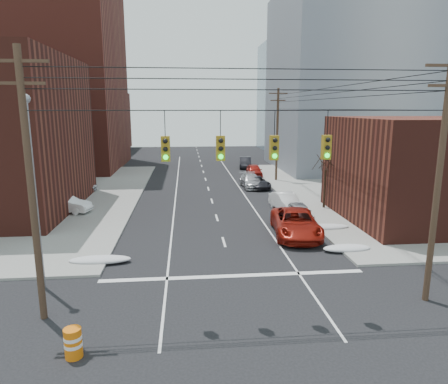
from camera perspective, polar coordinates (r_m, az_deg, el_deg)
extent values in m
plane|color=black|center=(15.86, 4.43, -21.34)|extent=(160.00, 160.00, 0.00)
cube|color=maroon|center=(65.08, -25.97, 16.29)|extent=(24.00, 20.00, 30.00)
cube|color=#4B1D16|center=(90.24, -20.95, 9.39)|extent=(22.00, 18.00, 12.00)
cube|color=gray|center=(62.18, 18.24, 14.81)|extent=(22.00, 20.00, 25.00)
cube|color=gray|center=(87.19, 12.46, 13.11)|extent=(20.00, 18.00, 22.00)
cube|color=#4B1D16|center=(35.82, 29.33, 2.83)|extent=(16.00, 12.00, 8.00)
cylinder|color=#473323|center=(17.47, -25.81, 0.18)|extent=(0.28, 0.28, 11.00)
cube|color=#473323|center=(17.27, -27.33, 16.32)|extent=(2.20, 0.12, 0.12)
cube|color=#473323|center=(17.20, -27.07, 13.68)|extent=(1.80, 0.12, 0.12)
cylinder|color=#473323|center=(19.67, 28.27, 1.14)|extent=(0.28, 0.28, 11.00)
cylinder|color=#473323|center=(48.41, 7.60, 7.99)|extent=(0.28, 0.28, 11.00)
cube|color=#473323|center=(48.34, 7.76, 13.79)|extent=(2.20, 0.12, 0.12)
cube|color=#473323|center=(48.32, 7.74, 12.85)|extent=(1.80, 0.12, 0.12)
cylinder|color=black|center=(16.24, 3.08, 11.57)|extent=(17.00, 0.04, 0.04)
cylinder|color=black|center=(16.09, -8.45, 9.68)|extent=(0.03, 0.03, 1.00)
cube|color=olive|center=(16.16, -8.34, 6.13)|extent=(0.35, 0.30, 1.00)
sphere|color=black|center=(15.96, -8.41, 7.22)|extent=(0.20, 0.20, 0.20)
sphere|color=black|center=(15.99, -8.37, 6.07)|extent=(0.20, 0.20, 0.20)
sphere|color=#0CE526|center=(16.02, -8.34, 4.93)|extent=(0.20, 0.20, 0.20)
cylinder|color=black|center=(16.13, -0.51, 9.81)|extent=(0.03, 0.03, 1.00)
cube|color=olive|center=(16.20, -0.50, 6.27)|extent=(0.35, 0.30, 1.00)
sphere|color=black|center=(16.00, -0.45, 7.35)|extent=(0.20, 0.20, 0.20)
sphere|color=black|center=(16.03, -0.45, 6.21)|extent=(0.20, 0.20, 0.20)
sphere|color=#0CE526|center=(16.07, -0.45, 5.08)|extent=(0.20, 0.20, 0.20)
cylinder|color=black|center=(16.47, 7.25, 9.76)|extent=(0.03, 0.03, 1.00)
cube|color=olive|center=(16.54, 7.16, 6.29)|extent=(0.35, 0.30, 1.00)
sphere|color=black|center=(16.34, 7.32, 7.35)|extent=(0.20, 0.20, 0.20)
sphere|color=black|center=(16.37, 7.29, 6.24)|extent=(0.20, 0.20, 0.20)
sphere|color=#0CE526|center=(16.41, 7.26, 5.12)|extent=(0.20, 0.20, 0.20)
cylinder|color=black|center=(17.09, 14.57, 9.55)|extent=(0.03, 0.03, 1.00)
cube|color=olive|center=(17.15, 14.39, 6.21)|extent=(0.35, 0.30, 1.00)
sphere|color=black|center=(16.97, 14.64, 7.23)|extent=(0.20, 0.20, 0.20)
sphere|color=black|center=(16.99, 14.59, 6.15)|extent=(0.20, 0.20, 0.20)
sphere|color=#0CE526|center=(17.03, 14.53, 5.08)|extent=(0.20, 0.20, 0.20)
cylinder|color=gray|center=(20.76, -25.35, -0.91)|extent=(0.18, 0.18, 9.00)
sphere|color=gray|center=(20.34, -26.52, 11.84)|extent=(0.44, 0.44, 0.44)
cylinder|color=black|center=(35.85, 14.18, 0.35)|extent=(0.20, 0.20, 3.50)
cylinder|color=black|center=(35.72, 14.88, 4.05)|extent=(0.27, 0.82, 1.19)
cylinder|color=black|center=(36.07, 14.40, 4.29)|extent=(1.17, 0.54, 1.38)
cylinder|color=black|center=(36.01, 13.34, 4.38)|extent=(1.44, 1.00, 1.48)
cylinder|color=black|center=(35.40, 13.73, 4.04)|extent=(0.17, 0.84, 1.19)
cylinder|color=black|center=(34.92, 13.91, 4.07)|extent=(0.82, 0.99, 1.40)
cylinder|color=black|center=(34.69, 14.95, 4.03)|extent=(1.74, 0.21, 1.43)
cylinder|color=black|center=(35.38, 14.99, 3.98)|extent=(0.48, 0.73, 1.20)
ellipsoid|color=silver|center=(24.15, -17.29, -9.23)|extent=(3.50, 1.08, 0.42)
ellipsoid|color=silver|center=(26.02, 17.14, -7.68)|extent=(3.00, 1.08, 0.42)
ellipsoid|color=silver|center=(30.00, 13.87, -4.89)|extent=(4.00, 1.08, 0.42)
imported|color=maroon|center=(28.15, 10.20, -4.39)|extent=(3.66, 6.73, 1.79)
imported|color=#A09FA4|center=(31.94, 10.70, -2.82)|extent=(1.70, 4.11, 1.39)
imported|color=white|center=(34.81, 8.87, -1.43)|extent=(2.23, 4.83, 1.53)
imported|color=black|center=(44.38, 4.76, 1.39)|extent=(2.72, 4.88, 1.29)
imported|color=#A5A4A9|center=(44.64, 3.88, 1.58)|extent=(2.23, 5.11, 1.46)
imported|color=maroon|center=(51.91, 4.34, 3.08)|extent=(2.13, 4.71, 1.57)
imported|color=black|center=(59.58, 3.05, 4.23)|extent=(2.25, 4.93, 1.57)
imported|color=white|center=(35.77, -21.72, -1.64)|extent=(4.48, 2.42, 1.40)
imported|color=#A4A4A9|center=(44.34, -20.69, 0.86)|extent=(4.92, 2.69, 1.31)
imported|color=#B5B6BB|center=(41.05, -28.49, -0.72)|extent=(3.83, 2.34, 1.22)
cylinder|color=orange|center=(15.99, -20.74, -19.52)|extent=(0.82, 0.82, 1.10)
cylinder|color=white|center=(15.88, -20.80, -18.84)|extent=(0.83, 0.83, 0.13)
cylinder|color=white|center=(16.02, -20.73, -19.69)|extent=(0.83, 0.83, 0.13)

